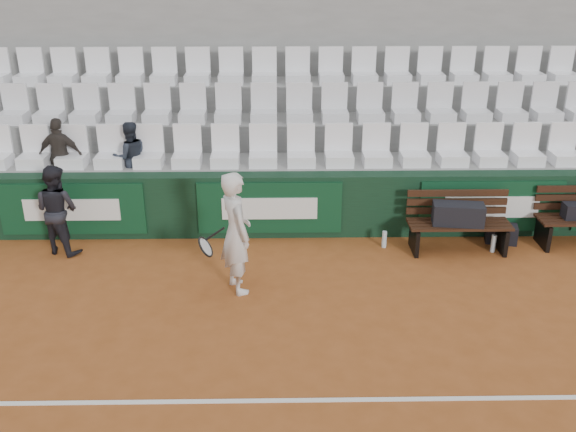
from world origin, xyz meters
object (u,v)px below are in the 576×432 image
object	(u,v)px
water_bottle_far	(493,243)
tennis_player	(236,233)
ball_kid	(57,210)
spectator_c	(128,130)
spectator_b	(57,128)
sports_bag_left	(458,214)
sports_bag_ground	(501,234)
water_bottle_near	(384,239)
bench_left	(458,237)

from	to	relation	value
water_bottle_far	tennis_player	size ratio (longest dim) A/B	0.16
ball_kid	spectator_c	xyz separation A→B (m)	(0.89, 1.05, 0.90)
ball_kid	spectator_b	xyz separation A→B (m)	(-0.20, 1.05, 0.93)
sports_bag_left	spectator_c	bearing A→B (deg)	166.86
tennis_player	spectator_c	distance (m)	2.94
spectator_c	tennis_player	bearing A→B (deg)	107.48
spectator_c	sports_bag_left	bearing A→B (deg)	145.53
tennis_player	sports_bag_ground	bearing A→B (deg)	19.09
water_bottle_far	ball_kid	xyz separation A→B (m)	(-6.42, 0.12, 0.54)
sports_bag_ground	ball_kid	xyz separation A→B (m)	(-6.64, -0.21, 0.54)
sports_bag_ground	tennis_player	size ratio (longest dim) A/B	0.28
water_bottle_near	ball_kid	distance (m)	4.85
water_bottle_near	ball_kid	size ratio (longest dim) A/B	0.19
sports_bag_ground	spectator_b	bearing A→B (deg)	173.00
water_bottle_near	ball_kid	xyz separation A→B (m)	(-4.82, -0.06, 0.55)
tennis_player	ball_kid	distance (m)	2.92
water_bottle_far	tennis_player	world-z (taller)	tennis_player
bench_left	spectator_b	world-z (taller)	spectator_b
sports_bag_left	tennis_player	distance (m)	3.35
water_bottle_far	sports_bag_ground	bearing A→B (deg)	56.15
sports_bag_left	bench_left	bearing A→B (deg)	33.35
bench_left	sports_bag_ground	distance (m)	0.81
sports_bag_left	ball_kid	bearing A→B (deg)	179.00
bench_left	water_bottle_far	bearing A→B (deg)	-5.04
sports_bag_left	tennis_player	xyz separation A→B (m)	(-3.17, -1.06, 0.21)
water_bottle_near	water_bottle_far	world-z (taller)	water_bottle_far
water_bottle_near	spectator_c	world-z (taller)	spectator_c
bench_left	water_bottle_near	world-z (taller)	bench_left
water_bottle_far	spectator_c	distance (m)	5.83
spectator_c	water_bottle_far	bearing A→B (deg)	146.67
water_bottle_far	tennis_player	xyz separation A→B (m)	(-3.75, -1.04, 0.69)
water_bottle_near	spectator_c	xyz separation A→B (m)	(-3.93, 0.99, 1.44)
sports_bag_left	tennis_player	world-z (taller)	tennis_player
bench_left	spectator_b	distance (m)	6.35
sports_bag_ground	spectator_b	world-z (taller)	spectator_b
sports_bag_ground	tennis_player	world-z (taller)	tennis_player
bench_left	ball_kid	bearing A→B (deg)	179.28
sports_bag_ground	water_bottle_near	xyz separation A→B (m)	(-1.82, -0.15, -0.01)
bench_left	spectator_c	size ratio (longest dim) A/B	1.31
ball_kid	spectator_c	world-z (taller)	spectator_c
ball_kid	sports_bag_left	bearing A→B (deg)	-157.54
bench_left	spectator_b	xyz separation A→B (m)	(-6.09, 1.13, 1.38)
ball_kid	sports_bag_ground	bearing A→B (deg)	-154.69
sports_bag_ground	water_bottle_far	size ratio (longest dim) A/B	1.71
sports_bag_ground	sports_bag_left	bearing A→B (deg)	-158.31
tennis_player	sports_bag_left	bearing A→B (deg)	18.42
spectator_c	water_bottle_near	bearing A→B (deg)	144.48
sports_bag_ground	water_bottle_near	distance (m)	1.83
bench_left	tennis_player	world-z (taller)	tennis_player
water_bottle_near	tennis_player	distance (m)	2.56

